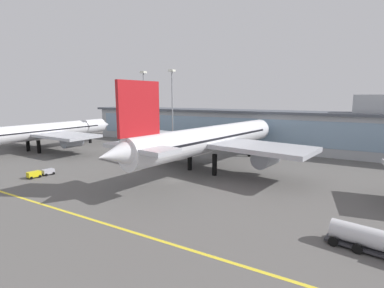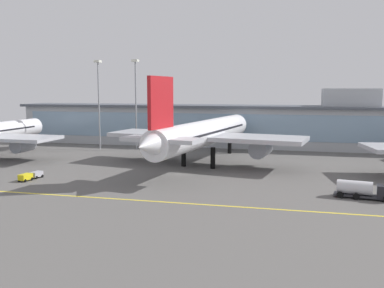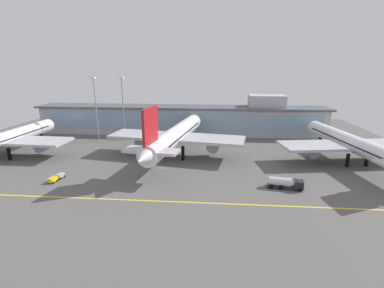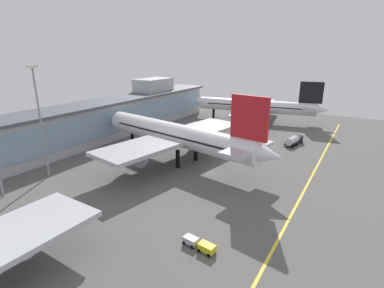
{
  "view_description": "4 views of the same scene",
  "coord_description": "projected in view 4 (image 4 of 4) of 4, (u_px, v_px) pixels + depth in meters",
  "views": [
    {
      "loc": [
        31.85,
        -48.15,
        17.56
      ],
      "look_at": [
        0.19,
        7.11,
        6.9
      ],
      "focal_mm": 26.4,
      "sensor_mm": 36.0,
      "label": 1
    },
    {
      "loc": [
        23.1,
        -84.96,
        17.97
      ],
      "look_at": [
        0.76,
        7.41,
        5.6
      ],
      "focal_mm": 39.49,
      "sensor_mm": 36.0,
      "label": 2
    },
    {
      "loc": [
        16.02,
        -80.74,
        30.68
      ],
      "look_at": [
        8.38,
        10.04,
        5.25
      ],
      "focal_mm": 26.02,
      "sensor_mm": 36.0,
      "label": 3
    },
    {
      "loc": [
        -61.68,
        -31.18,
        29.5
      ],
      "look_at": [
        3.78,
        8.32,
        5.24
      ],
      "focal_mm": 27.57,
      "sensor_mm": 36.0,
      "label": 4
    }
  ],
  "objects": [
    {
      "name": "airliner_near_right",
      "position": [
        177.0,
        135.0,
        80.45
      ],
      "size": [
        48.55,
        61.01,
        20.36
      ],
      "rotation": [
        0.0,
        0.0,
        1.4
      ],
      "color": "black",
      "rests_on": "ground"
    },
    {
      "name": "terminal_building",
      "position": [
        88.0,
        122.0,
        97.14
      ],
      "size": [
        133.91,
        14.0,
        18.17
      ],
      "color": "#ADB2B7",
      "rests_on": "ground"
    },
    {
      "name": "airliner_far_right",
      "position": [
        256.0,
        107.0,
        127.09
      ],
      "size": [
        47.24,
        58.4,
        17.83
      ],
      "rotation": [
        0.0,
        0.0,
        1.73
      ],
      "color": "black",
      "rests_on": "ground"
    },
    {
      "name": "ground_plane",
      "position": [
        212.0,
        173.0,
        74.62
      ],
      "size": [
        183.28,
        183.28,
        0.0
      ],
      "primitive_type": "plane",
      "color": "#5B5956"
    },
    {
      "name": "fuel_tanker_truck",
      "position": [
        294.0,
        140.0,
        96.65
      ],
      "size": [
        9.33,
        4.26,
        2.9
      ],
      "rotation": [
        0.0,
        0.0,
        6.11
      ],
      "color": "black",
      "rests_on": "ground"
    },
    {
      "name": "taxiway_centreline_stripe",
      "position": [
        303.0,
        193.0,
        63.78
      ],
      "size": [
        146.62,
        0.5,
        0.01
      ],
      "primitive_type": "cube",
      "color": "yellow",
      "rests_on": "ground"
    },
    {
      "name": "baggage_tug_near",
      "position": [
        199.0,
        244.0,
        45.75
      ],
      "size": [
        2.38,
        5.75,
        1.4
      ],
      "rotation": [
        0.0,
        0.0,
        4.58
      ],
      "color": "black",
      "rests_on": "ground"
    },
    {
      "name": "apron_light_mast_west",
      "position": [
        38.0,
        107.0,
        67.37
      ],
      "size": [
        1.8,
        1.8,
        26.63
      ],
      "color": "gray",
      "rests_on": "ground"
    }
  ]
}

